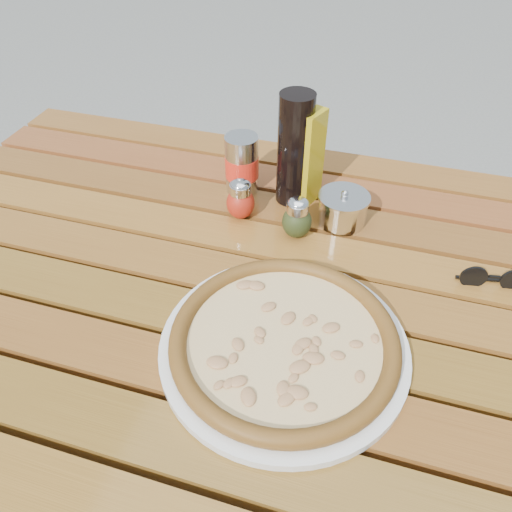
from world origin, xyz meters
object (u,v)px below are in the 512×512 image
(pizza, at_px, (284,340))
(oregano_shaker, at_px, (297,218))
(olive_oil_cruet, at_px, (305,156))
(plate, at_px, (284,347))
(parmesan_tin, at_px, (343,208))
(soda_can, at_px, (242,165))
(pepper_shaker, at_px, (240,200))
(table, at_px, (253,307))
(sunglasses, at_px, (493,279))
(dark_bottle, at_px, (295,150))

(pizza, bearing_deg, oregano_shaker, 99.46)
(olive_oil_cruet, bearing_deg, plate, -81.03)
(olive_oil_cruet, bearing_deg, parmesan_tin, -31.37)
(soda_can, bearing_deg, parmesan_tin, -12.74)
(pepper_shaker, height_order, oregano_shaker, same)
(table, relative_size, plate, 3.89)
(plate, distance_m, soda_can, 0.42)
(soda_can, distance_m, parmesan_tin, 0.22)
(pizza, height_order, soda_can, soda_can)
(oregano_shaker, distance_m, sunglasses, 0.34)
(dark_bottle, bearing_deg, olive_oil_cruet, 22.35)
(oregano_shaker, xyz_separation_m, sunglasses, (0.34, -0.04, -0.02))
(dark_bottle, relative_size, soda_can, 1.83)
(olive_oil_cruet, height_order, parmesan_tin, olive_oil_cruet)
(dark_bottle, height_order, olive_oil_cruet, dark_bottle)
(table, bearing_deg, plate, -56.40)
(table, distance_m, parmesan_tin, 0.25)
(soda_can, height_order, parmesan_tin, soda_can)
(table, distance_m, oregano_shaker, 0.18)
(plate, height_order, sunglasses, sunglasses)
(olive_oil_cruet, bearing_deg, pepper_shaker, -136.65)
(pizza, bearing_deg, dark_bottle, 101.87)
(pizza, height_order, olive_oil_cruet, olive_oil_cruet)
(soda_can, bearing_deg, pizza, -63.82)
(pepper_shaker, xyz_separation_m, parmesan_tin, (0.19, 0.04, -0.01))
(plate, height_order, oregano_shaker, oregano_shaker)
(plate, bearing_deg, olive_oil_cruet, 98.97)
(oregano_shaker, bearing_deg, parmesan_tin, 40.84)
(oregano_shaker, relative_size, olive_oil_cruet, 0.39)
(sunglasses, bearing_deg, olive_oil_cruet, 146.36)
(dark_bottle, bearing_deg, pepper_shaker, -133.20)
(plate, relative_size, oregano_shaker, 4.39)
(oregano_shaker, bearing_deg, pizza, -80.54)
(soda_can, height_order, sunglasses, soda_can)
(oregano_shaker, distance_m, soda_can, 0.18)
(olive_oil_cruet, height_order, sunglasses, olive_oil_cruet)
(oregano_shaker, distance_m, olive_oil_cruet, 0.13)
(olive_oil_cruet, distance_m, sunglasses, 0.40)
(dark_bottle, distance_m, soda_can, 0.12)
(soda_can, relative_size, olive_oil_cruet, 0.57)
(oregano_shaker, relative_size, soda_can, 0.68)
(oregano_shaker, relative_size, sunglasses, 0.74)
(dark_bottle, bearing_deg, pizza, -78.13)
(pizza, bearing_deg, pepper_shaker, 118.99)
(table, xyz_separation_m, soda_can, (-0.10, 0.24, 0.13))
(pizza, relative_size, olive_oil_cruet, 2.02)
(plate, distance_m, pepper_shaker, 0.33)
(dark_bottle, bearing_deg, parmesan_tin, -23.59)
(oregano_shaker, height_order, sunglasses, oregano_shaker)
(dark_bottle, bearing_deg, soda_can, 179.40)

